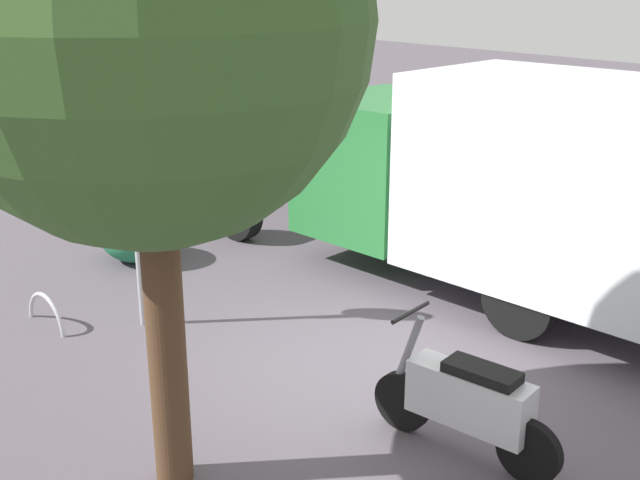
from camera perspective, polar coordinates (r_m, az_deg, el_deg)
The scene contains 8 objects.
ground_plane at distance 8.51m, azimuth 0.11°, elevation -9.39°, with size 60.00×60.00×0.00m, color #514A53.
box_truck_near at distance 10.07m, azimuth 14.74°, elevation 4.22°, with size 8.25×2.79×2.86m.
box_truck_far at distance 17.66m, azimuth -12.56°, elevation 10.57°, with size 7.11×2.49×2.99m.
motorcycle at distance 7.05m, azimuth 10.52°, elevation -11.32°, with size 1.80×0.62×1.20m.
stop_sign at distance 9.18m, azimuth -13.41°, elevation 5.21°, with size 0.71×0.33×2.92m.
street_tree at distance 5.80m, azimuth -12.47°, elevation 15.01°, with size 3.22×3.22×5.31m.
bike_rack_hoop at distance 10.06m, azimuth -18.95°, elevation -5.86°, with size 0.85×0.85×0.05m, color #B7B7BC.
shrub_near_sign at distance 11.80m, azimuth -13.19°, elevation 0.43°, with size 1.18×0.97×0.81m, color #216C46.
Camera 1 is at (-5.66, 4.93, 4.02)m, focal length 44.71 mm.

